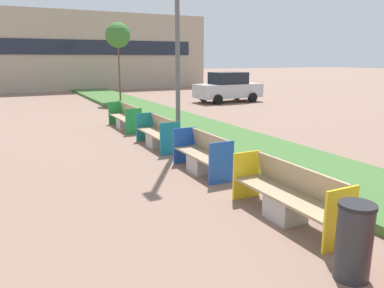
% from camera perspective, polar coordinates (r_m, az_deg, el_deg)
% --- Properties ---
extents(planter_grass_strip, '(2.80, 120.00, 0.18)m').
position_cam_1_polar(planter_grass_strip, '(12.00, 6.46, 0.24)').
color(planter_grass_strip, '#426B33').
rests_on(planter_grass_strip, ground).
extents(building_backdrop, '(20.64, 6.07, 6.54)m').
position_cam_1_polar(building_backdrop, '(36.31, -15.51, 13.37)').
color(building_backdrop, tan).
rests_on(building_backdrop, ground).
extents(bench_yellow_frame, '(0.65, 2.37, 0.94)m').
position_cam_1_polar(bench_yellow_frame, '(6.65, 14.35, -8.04)').
color(bench_yellow_frame, '#ADA8A0').
rests_on(bench_yellow_frame, ground).
extents(bench_blue_frame, '(0.65, 1.93, 0.94)m').
position_cam_1_polar(bench_blue_frame, '(9.08, 1.60, -2.06)').
color(bench_blue_frame, '#ADA8A0').
rests_on(bench_blue_frame, ground).
extents(bench_teal_frame, '(0.65, 2.18, 0.94)m').
position_cam_1_polar(bench_teal_frame, '(11.70, -5.23, 1.34)').
color(bench_teal_frame, '#ADA8A0').
rests_on(bench_teal_frame, ground).
extents(bench_green_frame, '(0.65, 2.47, 0.94)m').
position_cam_1_polar(bench_green_frame, '(14.97, -10.13, 3.77)').
color(bench_green_frame, '#ADA8A0').
rests_on(bench_green_frame, ground).
extents(litter_bin, '(0.45, 0.45, 1.00)m').
position_cam_1_polar(litter_bin, '(5.18, 23.44, -13.45)').
color(litter_bin, '#2D2D30').
rests_on(litter_bin, ground).
extents(sapling_tree_far, '(1.48, 1.48, 4.79)m').
position_cam_1_polar(sapling_tree_far, '(23.53, -11.25, 15.91)').
color(sapling_tree_far, brown).
rests_on(sapling_tree_far, ground).
extents(parked_car_distant, '(4.22, 2.00, 1.86)m').
position_cam_1_polar(parked_car_distant, '(23.92, 5.51, 8.57)').
color(parked_car_distant, '#B7BABF').
rests_on(parked_car_distant, ground).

